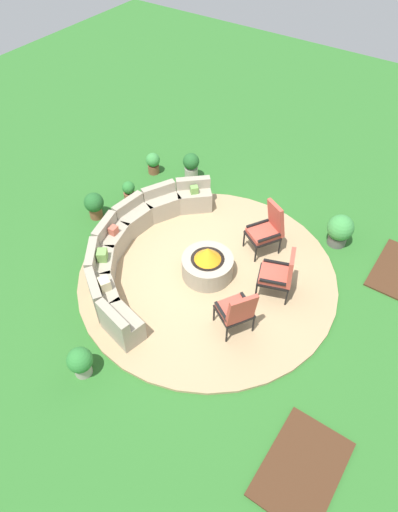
{
  "coord_description": "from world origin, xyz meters",
  "views": [
    {
      "loc": [
        -4.97,
        -3.22,
        6.77
      ],
      "look_at": [
        0.0,
        0.2,
        0.45
      ],
      "focal_mm": 31.74,
      "sensor_mm": 36.0,
      "label": 1
    }
  ],
  "objects_px": {
    "fire_pit": "(208,264)",
    "lounge_chair_front_right": "(280,273)",
    "lounge_chair_front_left": "(237,310)",
    "potted_plant_0": "(129,192)",
    "curved_stone_bench": "(134,245)",
    "potted_plant_1": "(80,362)",
    "potted_plant_2": "(191,166)",
    "potted_plant_3": "(340,230)",
    "potted_plant_4": "(153,162)",
    "lounge_chair_back_left": "(268,228)",
    "potted_plant_5": "(94,204)"
  },
  "relations": [
    {
      "from": "curved_stone_bench",
      "to": "potted_plant_1",
      "type": "xyz_separation_m",
      "value": [
        -2.52,
        -0.99,
        -0.03
      ]
    },
    {
      "from": "potted_plant_1",
      "to": "potted_plant_3",
      "type": "bearing_deg",
      "value": -23.2
    },
    {
      "from": "curved_stone_bench",
      "to": "potted_plant_2",
      "type": "xyz_separation_m",
      "value": [
        2.84,
        0.61,
        0.03
      ]
    },
    {
      "from": "lounge_chair_front_left",
      "to": "potted_plant_3",
      "type": "bearing_deg",
      "value": 19.7
    },
    {
      "from": "lounge_chair_front_right",
      "to": "lounge_chair_back_left",
      "type": "relative_size",
      "value": 0.91
    },
    {
      "from": "fire_pit",
      "to": "curved_stone_bench",
      "type": "relative_size",
      "value": 0.24
    },
    {
      "from": "fire_pit",
      "to": "potted_plant_4",
      "type": "relative_size",
      "value": 1.84
    },
    {
      "from": "curved_stone_bench",
      "to": "potted_plant_3",
      "type": "relative_size",
      "value": 5.88
    },
    {
      "from": "curved_stone_bench",
      "to": "potted_plant_1",
      "type": "relative_size",
      "value": 7.08
    },
    {
      "from": "fire_pit",
      "to": "lounge_chair_back_left",
      "type": "xyz_separation_m",
      "value": [
        1.27,
        -0.59,
        0.29
      ]
    },
    {
      "from": "lounge_chair_front_left",
      "to": "potted_plant_1",
      "type": "distance_m",
      "value": 2.7
    },
    {
      "from": "potted_plant_4",
      "to": "curved_stone_bench",
      "type": "bearing_deg",
      "value": -148.78
    },
    {
      "from": "potted_plant_2",
      "to": "potted_plant_5",
      "type": "distance_m",
      "value": 2.56
    },
    {
      "from": "potted_plant_1",
      "to": "potted_plant_3",
      "type": "height_order",
      "value": "potted_plant_3"
    },
    {
      "from": "potted_plant_3",
      "to": "potted_plant_5",
      "type": "xyz_separation_m",
      "value": [
        -2.26,
        4.79,
        -0.03
      ]
    },
    {
      "from": "lounge_chair_back_left",
      "to": "potted_plant_3",
      "type": "relative_size",
      "value": 1.59
    },
    {
      "from": "lounge_chair_back_left",
      "to": "potted_plant_3",
      "type": "xyz_separation_m",
      "value": [
        1.05,
        -1.15,
        -0.24
      ]
    },
    {
      "from": "lounge_chair_front_left",
      "to": "potted_plant_5",
      "type": "height_order",
      "value": "lounge_chair_front_left"
    },
    {
      "from": "lounge_chair_front_left",
      "to": "potted_plant_5",
      "type": "distance_m",
      "value": 4.27
    },
    {
      "from": "curved_stone_bench",
      "to": "lounge_chair_back_left",
      "type": "xyz_separation_m",
      "value": [
        1.68,
        -2.09,
        0.27
      ]
    },
    {
      "from": "potted_plant_3",
      "to": "lounge_chair_front_left",
      "type": "bearing_deg",
      "value": 168.92
    },
    {
      "from": "potted_plant_1",
      "to": "potted_plant_4",
      "type": "xyz_separation_m",
      "value": [
        5.04,
        2.52,
        -0.03
      ]
    },
    {
      "from": "fire_pit",
      "to": "lounge_chair_front_right",
      "type": "bearing_deg",
      "value": -74.83
    },
    {
      "from": "fire_pit",
      "to": "curved_stone_bench",
      "type": "bearing_deg",
      "value": 105.12
    },
    {
      "from": "potted_plant_0",
      "to": "potted_plant_4",
      "type": "xyz_separation_m",
      "value": [
        1.22,
        0.27,
        -0.0
      ]
    },
    {
      "from": "lounge_chair_front_left",
      "to": "potted_plant_4",
      "type": "relative_size",
      "value": 1.89
    },
    {
      "from": "curved_stone_bench",
      "to": "potted_plant_5",
      "type": "xyz_separation_m",
      "value": [
        0.47,
        1.54,
        -0.0
      ]
    },
    {
      "from": "potted_plant_0",
      "to": "fire_pit",
      "type": "bearing_deg",
      "value": -107.94
    },
    {
      "from": "fire_pit",
      "to": "potted_plant_1",
      "type": "height_order",
      "value": "fire_pit"
    },
    {
      "from": "fire_pit",
      "to": "lounge_chair_front_right",
      "type": "relative_size",
      "value": 0.97
    },
    {
      "from": "lounge_chair_front_right",
      "to": "potted_plant_1",
      "type": "xyz_separation_m",
      "value": [
        -3.3,
        1.85,
        -0.26
      ]
    },
    {
      "from": "potted_plant_0",
      "to": "potted_plant_1",
      "type": "bearing_deg",
      "value": -149.49
    },
    {
      "from": "potted_plant_2",
      "to": "potted_plant_4",
      "type": "xyz_separation_m",
      "value": [
        -0.33,
        0.92,
        -0.09
      ]
    },
    {
      "from": "curved_stone_bench",
      "to": "potted_plant_5",
      "type": "relative_size",
      "value": 6.68
    },
    {
      "from": "lounge_chair_front_left",
      "to": "potted_plant_3",
      "type": "height_order",
      "value": "lounge_chair_front_left"
    },
    {
      "from": "fire_pit",
      "to": "lounge_chair_front_right",
      "type": "distance_m",
      "value": 1.42
    },
    {
      "from": "potted_plant_2",
      "to": "potted_plant_3",
      "type": "bearing_deg",
      "value": -91.7
    },
    {
      "from": "curved_stone_bench",
      "to": "potted_plant_2",
      "type": "distance_m",
      "value": 2.91
    },
    {
      "from": "curved_stone_bench",
      "to": "potted_plant_0",
      "type": "bearing_deg",
      "value": 44.15
    },
    {
      "from": "lounge_chair_front_left",
      "to": "potted_plant_0",
      "type": "xyz_separation_m",
      "value": [
        1.7,
        3.89,
        -0.3
      ]
    },
    {
      "from": "potted_plant_0",
      "to": "lounge_chair_front_left",
      "type": "bearing_deg",
      "value": -113.58
    },
    {
      "from": "potted_plant_5",
      "to": "potted_plant_3",
      "type": "bearing_deg",
      "value": -64.71
    },
    {
      "from": "potted_plant_0",
      "to": "potted_plant_2",
      "type": "relative_size",
      "value": 0.8
    },
    {
      "from": "lounge_chair_back_left",
      "to": "potted_plant_2",
      "type": "bearing_deg",
      "value": 7.75
    },
    {
      "from": "lounge_chair_front_left",
      "to": "potted_plant_5",
      "type": "bearing_deg",
      "value": 109.05
    },
    {
      "from": "curved_stone_bench",
      "to": "lounge_chair_front_left",
      "type": "bearing_deg",
      "value": -98.63
    },
    {
      "from": "potted_plant_1",
      "to": "lounge_chair_back_left",
      "type": "bearing_deg",
      "value": -14.69
    },
    {
      "from": "lounge_chair_front_right",
      "to": "potted_plant_2",
      "type": "xyz_separation_m",
      "value": [
        2.07,
        3.45,
        -0.21
      ]
    },
    {
      "from": "lounge_chair_front_left",
      "to": "curved_stone_bench",
      "type": "bearing_deg",
      "value": 112.15
    },
    {
      "from": "potted_plant_0",
      "to": "potted_plant_3",
      "type": "distance_m",
      "value": 4.73
    }
  ]
}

